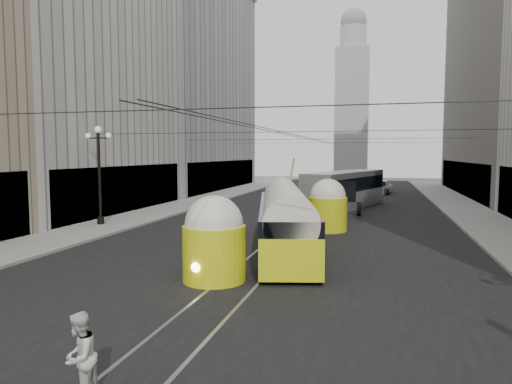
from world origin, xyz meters
The scene contains 14 objects.
road centered at (0.00, 32.50, 0.00)m, with size 20.00×85.00×0.02m, color black.
sidewalk_left centered at (-12.00, 36.00, 0.07)m, with size 4.00×72.00×0.15m, color gray.
sidewalk_right centered at (12.00, 36.00, 0.07)m, with size 4.00×72.00×0.15m, color gray.
rail_left centered at (-0.75, 32.50, 0.00)m, with size 0.12×85.00×0.04m, color gray.
rail_right centered at (0.75, 32.50, 0.00)m, with size 0.12×85.00×0.04m, color gray.
building_left_far centered at (-19.99, 48.00, 14.31)m, with size 12.60×28.60×28.60m.
distant_tower centered at (0.00, 80.00, 14.97)m, with size 6.00×6.00×31.36m.
lamppost_left_mid centered at (-12.60, 18.00, 3.74)m, with size 1.86×0.44×6.37m.
catenary centered at (0.12, 31.49, 5.88)m, with size 25.00×72.00×0.23m.
streetcar centered at (0.50, 13.91, 1.60)m, with size 5.28×14.64×3.27m.
city_bus centered at (2.24, 31.79, 1.76)m, with size 6.29×13.12×3.22m.
sedan_white_far centered at (5.16, 47.77, 0.70)m, with size 2.98×5.22×1.55m.
sedan_dark_far centered at (-2.01, 48.76, 0.63)m, with size 2.30×4.61×1.40m.
pedestrian_crossing_b centered at (-0.59, -0.68, 0.87)m, with size 0.85×0.66×1.74m, color silver.
Camera 1 is at (4.87, -7.96, 4.77)m, focal length 32.00 mm.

